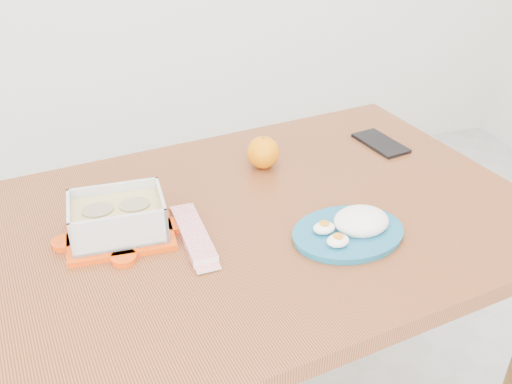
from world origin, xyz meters
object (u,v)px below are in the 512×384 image
object	(u,v)px
dining_table	(256,251)
smartphone	(381,143)
orange_fruit	(263,152)
food_container	(118,219)
rice_plate	(352,227)

from	to	relation	value
dining_table	smartphone	bearing A→B (deg)	19.75
dining_table	smartphone	distance (m)	0.49
dining_table	orange_fruit	size ratio (longest dim) A/B	16.46
smartphone	dining_table	bearing A→B (deg)	-162.87
dining_table	orange_fruit	bearing A→B (deg)	59.23
orange_fruit	smartphone	size ratio (longest dim) A/B	0.51
dining_table	food_container	distance (m)	0.32
food_container	smartphone	size ratio (longest dim) A/B	1.38
orange_fruit	rice_plate	distance (m)	0.35
food_container	smartphone	xyz separation A→B (m)	(0.72, 0.21, -0.04)
food_container	dining_table	bearing A→B (deg)	-0.57
dining_table	smartphone	world-z (taller)	smartphone
food_container	smartphone	world-z (taller)	food_container
rice_plate	orange_fruit	bearing A→B (deg)	99.41
dining_table	rice_plate	distance (m)	0.24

